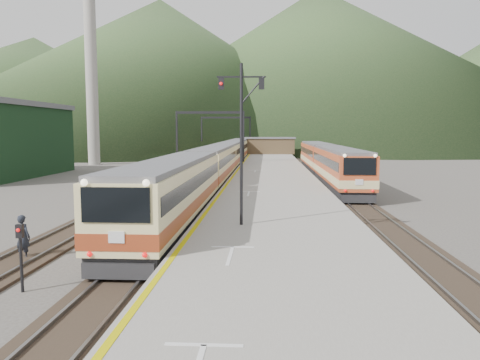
# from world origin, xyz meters

# --- Properties ---
(track_main) EXTENTS (2.60, 200.00, 0.23)m
(track_main) POSITION_xyz_m (0.00, 40.00, 0.07)
(track_main) COLOR black
(track_main) RESTS_ON ground
(track_far) EXTENTS (2.60, 200.00, 0.23)m
(track_far) POSITION_xyz_m (-5.00, 40.00, 0.07)
(track_far) COLOR black
(track_far) RESTS_ON ground
(track_second) EXTENTS (2.60, 200.00, 0.23)m
(track_second) POSITION_xyz_m (11.50, 40.00, 0.07)
(track_second) COLOR black
(track_second) RESTS_ON ground
(platform) EXTENTS (8.00, 100.00, 1.00)m
(platform) POSITION_xyz_m (5.60, 38.00, 0.50)
(platform) COLOR gray
(platform) RESTS_ON ground
(gantry_near) EXTENTS (9.55, 0.25, 8.00)m
(gantry_near) POSITION_xyz_m (-2.85, 55.00, 5.59)
(gantry_near) COLOR black
(gantry_near) RESTS_ON ground
(gantry_far) EXTENTS (9.55, 0.25, 8.00)m
(gantry_far) POSITION_xyz_m (-2.85, 80.00, 5.59)
(gantry_far) COLOR black
(gantry_far) RESTS_ON ground
(smokestack) EXTENTS (1.80, 1.80, 30.00)m
(smokestack) POSITION_xyz_m (-22.00, 62.00, 15.00)
(smokestack) COLOR #9E998E
(smokestack) RESTS_ON ground
(station_shed) EXTENTS (9.40, 4.40, 3.10)m
(station_shed) POSITION_xyz_m (5.60, 78.00, 2.57)
(station_shed) COLOR #503D27
(station_shed) RESTS_ON platform
(hill_a) EXTENTS (180.00, 180.00, 60.00)m
(hill_a) POSITION_xyz_m (-40.00, 190.00, 30.00)
(hill_a) COLOR #254321
(hill_a) RESTS_ON ground
(hill_b) EXTENTS (220.00, 220.00, 75.00)m
(hill_b) POSITION_xyz_m (30.00, 230.00, 37.50)
(hill_b) COLOR #254321
(hill_b) RESTS_ON ground
(hill_d) EXTENTS (200.00, 200.00, 55.00)m
(hill_d) POSITION_xyz_m (-120.00, 240.00, 27.50)
(hill_d) COLOR #254321
(hill_d) RESTS_ON ground
(main_train) EXTENTS (2.86, 98.30, 3.50)m
(main_train) POSITION_xyz_m (0.00, 54.60, 1.98)
(main_train) COLOR beige
(main_train) RESTS_ON track_main
(second_train) EXTENTS (2.74, 37.33, 3.34)m
(second_train) POSITION_xyz_m (11.50, 41.73, 1.90)
(second_train) COLOR #BB4B26
(second_train) RESTS_ON track_second
(signal_mast) EXTENTS (2.20, 0.25, 7.29)m
(signal_mast) POSITION_xyz_m (3.89, 11.38, 5.43)
(signal_mast) COLOR black
(signal_mast) RESTS_ON platform
(short_signal_a) EXTENTS (0.22, 0.16, 2.27)m
(short_signal_a) POSITION_xyz_m (-2.98, 4.75, 1.46)
(short_signal_a) COLOR black
(short_signal_a) RESTS_ON ground
(short_signal_b) EXTENTS (0.23, 0.18, 2.27)m
(short_signal_b) POSITION_xyz_m (-2.63, 30.76, 1.46)
(short_signal_b) COLOR black
(short_signal_b) RESTS_ON ground
(short_signal_c) EXTENTS (0.26, 0.23, 2.27)m
(short_signal_c) POSITION_xyz_m (-6.51, 23.17, 1.46)
(short_signal_c) COLOR black
(short_signal_c) RESTS_ON ground
(worker) EXTENTS (0.77, 0.60, 1.86)m
(worker) POSITION_xyz_m (-5.01, 8.64, 0.93)
(worker) COLOR #1E222D
(worker) RESTS_ON ground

